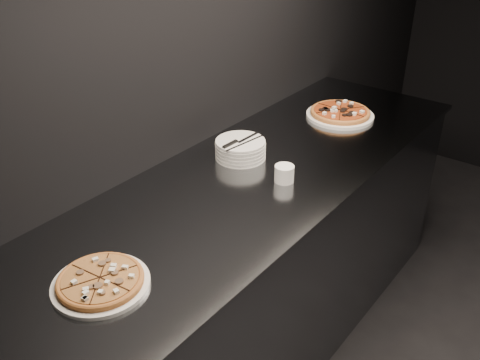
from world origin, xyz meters
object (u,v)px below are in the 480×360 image
Objects in this scene: pizza_mushroom at (101,281)px; ramekin at (284,173)px; counter at (254,266)px; plate_stack at (240,149)px; cutlery at (240,142)px; pizza_tomato at (340,113)px.

ramekin is at bearing 84.53° from pizza_mushroom.
counter is 0.52m from plate_stack.
pizza_mushroom is 0.89m from cutlery.
plate_stack is (-0.12, -0.64, 0.02)m from pizza_tomato.
plate_stack is (-0.14, 0.08, 0.50)m from counter.
cutlery reaches higher than ramekin.
pizza_mushroom is at bearing -87.28° from counter.
pizza_mushroom is at bearing -95.47° from ramekin.
pizza_tomato is (-0.05, 1.53, 0.00)m from pizza_mushroom.
pizza_tomato is at bearing 100.91° from ramekin.
counter is 32.24× the size of ramekin.
pizza_mushroom is 0.91m from plate_stack.
pizza_mushroom is 0.84m from ramekin.
plate_stack is at bearing 119.56° from cutlery.
pizza_tomato is 0.71m from ramekin.
pizza_mushroom is at bearing -78.74° from plate_stack.
cutlery is (0.01, -0.02, 0.04)m from plate_stack.
pizza_tomato reaches higher than counter.
pizza_tomato is at bearing 79.21° from plate_stack.
pizza_mushroom is at bearing -77.12° from cutlery.
ramekin is at bearing 13.61° from counter.
counter is 11.11× the size of cutlery.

